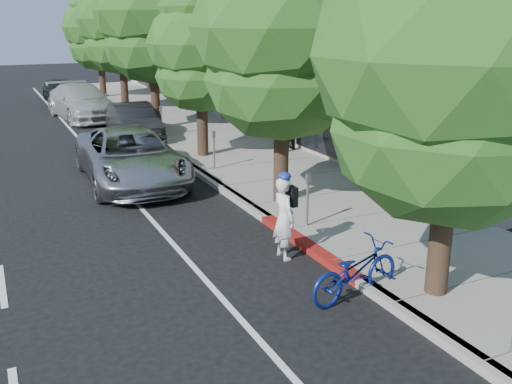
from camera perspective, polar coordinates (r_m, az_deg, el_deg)
ground at (r=11.95m, az=7.69°, el=-7.39°), size 120.00×120.00×0.00m
sidewalk at (r=19.60m, az=0.60°, el=2.73°), size 4.60×56.00×0.15m
curb at (r=18.73m, az=-5.73°, el=1.97°), size 0.30×56.00×0.15m
curb_red_segment at (r=12.70m, az=5.24°, el=-5.43°), size 0.32×4.00×0.15m
storefront_building at (r=31.30m, az=4.67°, el=14.36°), size 10.00×36.00×7.00m
street_tree_0 at (r=9.95m, az=19.60°, el=12.20°), size 4.90×4.90×7.07m
street_tree_1 at (r=14.80m, az=2.69°, el=15.73°), size 4.73×4.73×7.48m
street_tree_2 at (r=20.31m, az=-5.61°, el=14.33°), size 3.74×3.74×6.40m
street_tree_3 at (r=26.00m, az=-10.47°, el=17.13°), size 4.97×4.97×8.22m
street_tree_4 at (r=31.82m, az=-13.45°, el=16.29°), size 4.58×4.58×7.67m
street_tree_5 at (r=37.70m, az=-15.48°, el=15.49°), size 4.40×4.40×7.01m
cyclist at (r=11.96m, az=2.81°, el=-2.63°), size 0.45×0.66×1.78m
bicycle at (r=10.54m, az=9.92°, el=-7.77°), size 2.13×1.04×1.07m
silver_suv at (r=17.95m, az=-12.42°, el=3.46°), size 2.95×6.04×1.65m
dark_sedan at (r=24.55m, az=-12.15°, el=6.87°), size 1.70×4.59×1.50m
white_pickup at (r=30.38m, az=-17.01°, el=8.61°), size 3.14×6.21×1.73m
dark_suv_far at (r=37.37m, az=-19.04°, el=9.64°), size 1.83×4.25×1.43m
pedestrian at (r=21.27m, az=2.95°, el=6.66°), size 1.14×1.04×1.90m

